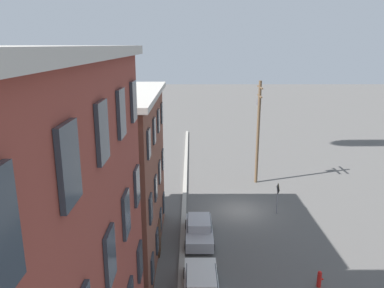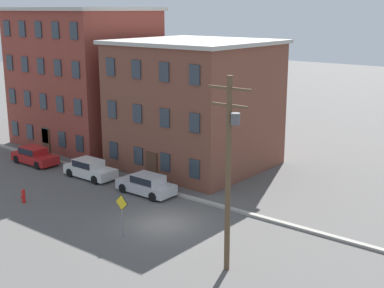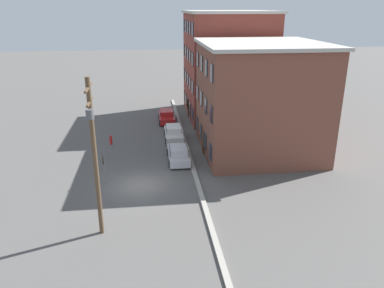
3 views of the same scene
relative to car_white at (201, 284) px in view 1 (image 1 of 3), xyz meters
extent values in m
plane|color=#565451|center=(10.66, -3.40, -0.75)|extent=(200.00, 200.00, 0.00)
cube|color=#9E998E|center=(10.66, 1.10, -0.67)|extent=(56.00, 0.36, 0.16)
cube|color=#2D3842|center=(-11.33, 2.54, 10.27)|extent=(0.90, 0.10, 1.40)
cube|color=#2D3842|center=(-8.94, 2.54, 7.12)|extent=(0.90, 0.10, 1.40)
cube|color=#2D3842|center=(-8.94, 2.54, 10.27)|extent=(0.90, 0.10, 1.40)
cube|color=#2D3842|center=(-6.56, 2.54, 7.12)|extent=(0.90, 0.10, 1.40)
cube|color=#2D3842|center=(-6.56, 2.54, 10.27)|extent=(0.90, 0.10, 1.40)
cube|color=#2D3842|center=(-4.18, 2.54, 3.98)|extent=(0.90, 0.10, 1.40)
cube|color=#2D3842|center=(-4.18, 2.54, 7.12)|extent=(0.90, 0.10, 1.40)
cube|color=#2D3842|center=(-4.18, 2.54, 10.27)|extent=(0.90, 0.10, 1.40)
cube|color=brown|center=(4.20, 7.87, 4.28)|extent=(11.13, 10.53, 10.06)
cube|color=#B7B2A8|center=(4.20, 7.87, 9.46)|extent=(11.63, 11.03, 0.30)
cube|color=#2D3842|center=(0.03, 2.54, 0.93)|extent=(0.90, 0.10, 1.40)
cube|color=#2D3842|center=(0.03, 2.54, 4.28)|extent=(0.90, 0.10, 1.40)
cube|color=#2D3842|center=(0.03, 2.54, 7.63)|extent=(0.90, 0.10, 1.40)
cube|color=#2D3842|center=(2.81, 2.54, 0.93)|extent=(0.90, 0.10, 1.40)
cube|color=#2D3842|center=(2.81, 2.54, 4.28)|extent=(0.90, 0.10, 1.40)
cube|color=#2D3842|center=(2.81, 2.54, 7.63)|extent=(0.90, 0.10, 1.40)
cube|color=#2D3842|center=(5.59, 2.54, 0.93)|extent=(0.90, 0.10, 1.40)
cube|color=#2D3842|center=(5.59, 2.54, 4.28)|extent=(0.90, 0.10, 1.40)
cube|color=#2D3842|center=(5.59, 2.54, 7.63)|extent=(0.90, 0.10, 1.40)
cube|color=#2D3842|center=(8.37, 2.54, 0.93)|extent=(0.90, 0.10, 1.40)
cube|color=#2D3842|center=(8.37, 2.54, 4.28)|extent=(0.90, 0.10, 1.40)
cube|color=#2D3842|center=(8.37, 2.54, 7.63)|extent=(0.90, 0.10, 1.40)
cube|color=#472D1E|center=(4.20, 2.54, 0.35)|extent=(1.10, 0.10, 2.20)
cube|color=silver|center=(0.07, 0.00, -0.22)|extent=(4.40, 1.80, 0.70)
cube|color=silver|center=(-0.13, 0.00, 0.41)|extent=(2.20, 1.51, 0.55)
cube|color=#1E232D|center=(-0.13, 0.00, 0.41)|extent=(2.02, 1.58, 0.48)
cylinder|color=black|center=(1.52, 0.85, -0.42)|extent=(0.66, 0.22, 0.66)
cylinder|color=black|center=(1.52, -0.85, -0.42)|extent=(0.66, 0.22, 0.66)
cube|color=#B7B7BC|center=(6.01, -0.02, -0.22)|extent=(4.40, 1.80, 0.70)
cube|color=#B7B7BC|center=(6.21, -0.02, 0.41)|extent=(2.20, 1.51, 0.55)
cube|color=#1E232D|center=(6.21, -0.02, 0.41)|extent=(2.02, 1.58, 0.48)
cylinder|color=black|center=(4.56, -0.87, -0.42)|extent=(0.66, 0.22, 0.66)
cylinder|color=black|center=(4.56, 0.83, -0.42)|extent=(0.66, 0.22, 0.66)
cylinder|color=black|center=(7.46, -0.87, -0.42)|extent=(0.66, 0.22, 0.66)
cylinder|color=black|center=(7.46, 0.83, -0.42)|extent=(0.66, 0.22, 0.66)
cylinder|color=slate|center=(10.06, -6.23, 0.45)|extent=(0.08, 0.08, 2.40)
cube|color=yellow|center=(10.06, -6.26, 1.34)|extent=(0.89, 0.03, 0.89)
cube|color=black|center=(10.06, -6.25, 1.34)|extent=(0.96, 0.02, 0.96)
cylinder|color=brown|center=(17.03, -5.78, 4.15)|extent=(0.28, 0.28, 9.79)
cube|color=brown|center=(17.03, -5.78, 8.44)|extent=(2.40, 0.12, 0.12)
cube|color=brown|center=(17.03, -5.78, 7.64)|extent=(2.00, 0.12, 0.12)
cylinder|color=#515156|center=(17.38, -5.78, 7.04)|extent=(0.44, 0.44, 0.55)
cylinder|color=red|center=(0.79, -6.52, -0.35)|extent=(0.24, 0.24, 0.80)
sphere|color=red|center=(0.79, -6.52, 0.10)|extent=(0.22, 0.22, 0.22)
cylinder|color=red|center=(0.79, -6.68, -0.30)|extent=(0.10, 0.12, 0.10)
camera|label=1|loc=(-17.14, 0.55, 12.17)|focal=35.00mm
camera|label=2|loc=(31.01, -26.07, 12.01)|focal=50.00mm
camera|label=3|loc=(37.70, -2.58, 12.60)|focal=35.00mm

